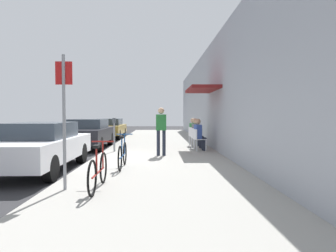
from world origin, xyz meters
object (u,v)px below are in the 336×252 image
at_px(cafe_chair_1, 195,137).
at_px(seated_patron_2, 194,131).
at_px(parked_car_0, 40,146).
at_px(parked_car_1, 88,133).
at_px(parking_meter, 114,132).
at_px(street_sign, 64,111).
at_px(bicycle_0, 98,171).
at_px(cafe_chair_2, 193,135).
at_px(cafe_chair_0, 198,138).
at_px(parked_car_2, 109,128).
at_px(seated_patron_0, 199,133).
at_px(pedestrian_standing, 161,127).
at_px(seated_patron_1, 197,132).
at_px(bicycle_1, 123,155).

bearing_deg(cafe_chair_1, seated_patron_2, 86.67).
distance_m(parked_car_0, parked_car_1, 5.62).
relative_size(parked_car_0, parking_meter, 3.33).
height_order(parked_car_0, street_sign, street_sign).
bearing_deg(seated_patron_2, parking_meter, -150.33).
height_order(bicycle_0, cafe_chair_2, bicycle_0).
xyz_separation_m(cafe_chair_0, cafe_chair_2, (-0.00, 1.80, 0.00)).
bearing_deg(parked_car_2, parked_car_1, -90.00).
distance_m(cafe_chair_0, seated_patron_0, 0.20).
relative_size(bicycle_0, seated_patron_2, 1.33).
bearing_deg(seated_patron_2, pedestrian_standing, -115.94).
relative_size(cafe_chair_0, cafe_chair_2, 1.00).
bearing_deg(seated_patron_1, parked_car_2, 124.74).
bearing_deg(cafe_chair_2, cafe_chair_1, -90.00).
bearing_deg(seated_patron_0, parked_car_0, -144.80).
bearing_deg(bicycle_0, seated_patron_0, 65.19).
bearing_deg(bicycle_1, parked_car_1, 111.61).
distance_m(parked_car_1, bicycle_1, 6.31).
height_order(parked_car_1, street_sign, street_sign).
height_order(seated_patron_0, pedestrian_standing, pedestrian_standing).
bearing_deg(seated_patron_0, seated_patron_1, 90.00).
bearing_deg(street_sign, pedestrian_standing, 68.02).
bearing_deg(parked_car_2, cafe_chair_2, -51.49).
relative_size(bicycle_1, seated_patron_0, 1.33).
bearing_deg(pedestrian_standing, cafe_chair_2, 64.83).
relative_size(parking_meter, bicycle_0, 0.77).
relative_size(cafe_chair_0, cafe_chair_1, 1.00).
bearing_deg(seated_patron_2, street_sign, -113.61).
relative_size(street_sign, pedestrian_standing, 1.53).
height_order(cafe_chair_1, pedestrian_standing, pedestrian_standing).
bearing_deg(parked_car_1, parked_car_0, -90.00).
distance_m(parked_car_2, seated_patron_1, 8.65).
relative_size(seated_patron_1, cafe_chair_2, 1.48).
distance_m(bicycle_1, pedestrian_standing, 2.67).
height_order(cafe_chair_0, pedestrian_standing, pedestrian_standing).
height_order(seated_patron_0, seated_patron_2, same).
relative_size(street_sign, seated_patron_1, 2.02).
xyz_separation_m(parked_car_0, seated_patron_2, (4.93, 5.28, 0.11)).
bearing_deg(cafe_chair_1, bicycle_0, -111.80).
bearing_deg(parked_car_2, street_sign, -83.87).
distance_m(seated_patron_0, pedestrian_standing, 2.08).
bearing_deg(street_sign, parked_car_2, 96.13).
bearing_deg(seated_patron_1, seated_patron_2, 90.00).
height_order(parked_car_0, bicycle_1, parked_car_0).
xyz_separation_m(parked_car_0, pedestrian_standing, (3.39, 2.12, 0.41)).
bearing_deg(cafe_chair_2, seated_patron_2, 12.46).
bearing_deg(bicycle_0, cafe_chair_0, 65.61).
distance_m(cafe_chair_0, cafe_chair_1, 0.81).
xyz_separation_m(parked_car_2, bicycle_0, (2.14, -13.95, -0.21)).
height_order(parking_meter, bicycle_1, parking_meter).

